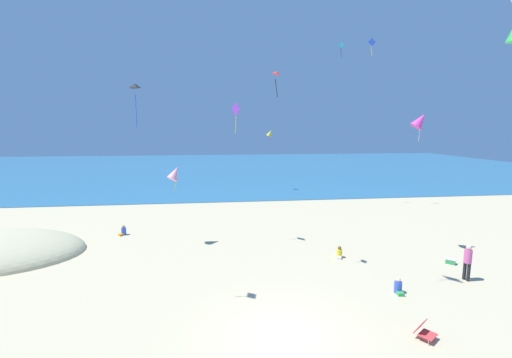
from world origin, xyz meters
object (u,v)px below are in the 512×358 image
Objects in this scene: cooler_box at (451,261)px; kite_purple at (236,110)px; kite_magenta at (420,120)px; person_4 at (339,254)px; kite_blue at (372,43)px; person_0 at (468,260)px; kite_pink at (175,173)px; kite_black at (135,87)px; person_3 at (123,231)px; beach_chair_far_right at (424,330)px; person_2 at (398,287)px; kite_yellow at (270,133)px; kite_teal at (341,46)px; kite_red at (277,73)px.

cooler_box is 0.30× the size of kite_purple.
kite_magenta reaches higher than cooler_box.
person_4 is 0.36× the size of kite_purple.
cooler_box is at bearing -95.75° from kite_blue.
kite_blue is at bearing -116.36° from person_0.
person_0 is 1.08× the size of kite_pink.
person_4 is at bearing 21.41° from kite_black.
cooler_box is 7.73m from kite_magenta.
kite_black is at bearing -120.53° from kite_purple.
person_3 is 0.36× the size of kite_purple.
kite_black is at bearing -136.42° from kite_blue.
kite_black is (-14.53, -0.38, 7.60)m from person_0.
beach_chair_far_right is 0.52× the size of kite_pink.
cooler_box is at bearing -127.15° from person_0.
person_2 is at bearing -148.93° from cooler_box.
kite_yellow reaches higher than person_2.
person_0 is (-0.61, -1.88, 0.85)m from cooler_box.
kite_magenta reaches higher than person_3.
kite_black is at bearing -162.78° from kite_magenta.
person_2 is 0.54× the size of kite_teal.
kite_pink is (-9.35, 10.69, 4.12)m from beach_chair_far_right.
kite_purple is at bearing 114.47° from person_3.
person_3 is (-13.98, 9.82, -0.01)m from person_2.
kite_pink is at bearing 101.16° from person_3.
kite_black is (-13.98, -16.26, -5.59)m from kite_teal.
beach_chair_far_right is 18.43m from person_3.
cooler_box is 5.73m from person_4.
kite_teal is 0.74× the size of kite_magenta.
person_4 is at bearing -20.35° from kite_pink.
kite_yellow is at bearing 120.83° from kite_teal.
kite_teal is 1.02× the size of kite_red.
person_2 is 1.05× the size of person_4.
kite_purple is 10.44m from kite_magenta.
kite_teal is at bearing 49.32° from kite_black.
kite_purple is 4.66m from kite_red.
kite_teal is 0.78× the size of kite_black.
person_3 is 0.47× the size of kite_yellow.
cooler_box is 17.49m from kite_black.
kite_yellow is (-0.55, 20.73, 6.35)m from person_4.
beach_chair_far_right is 24.77m from kite_blue.
kite_yellow is 26.20m from kite_black.
kite_purple is at bearing -105.69° from kite_yellow.
kite_yellow is 0.87× the size of kite_black.
kite_purple is 14.74m from kite_teal.
kite_yellow is (12.36, 15.10, 6.34)m from person_3.
person_2 is at bearing -35.55° from kite_red.
kite_black reaches higher than person_0.
kite_teal reaches higher than person_3.
kite_purple is at bearing -136.85° from kite_teal.
beach_chair_far_right is at bearing 23.16° from person_4.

